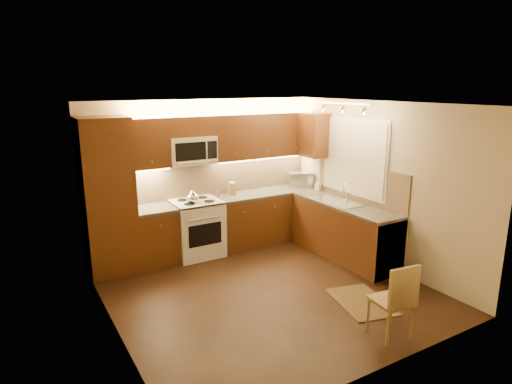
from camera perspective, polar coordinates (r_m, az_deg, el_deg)
floor at (r=6.11m, az=1.45°, el=-12.71°), size 4.00×4.00×0.01m
ceiling at (r=5.47m, az=1.62°, el=11.39°), size 4.00×4.00×0.01m
wall_back at (r=7.39m, az=-6.75°, el=2.19°), size 4.00×0.01×2.50m
wall_front at (r=4.20m, az=16.34°, el=-7.49°), size 4.00×0.01×2.50m
wall_left at (r=4.94m, az=-18.57°, el=-4.38°), size 0.01×4.00×2.50m
wall_right at (r=6.91m, az=15.72°, el=0.94°), size 0.01×4.00×2.50m
pantry at (r=6.64m, az=-18.75°, el=-0.69°), size 0.70×0.60×2.30m
base_cab_back_left at (r=7.00m, az=-13.00°, el=-5.72°), size 0.62×0.60×0.86m
counter_back_left at (r=6.87m, az=-13.20°, el=-2.18°), size 0.62×0.60×0.04m
base_cab_back_right at (r=7.81m, az=1.32°, el=-3.29°), size 1.92×0.60×0.86m
counter_back_right at (r=7.69m, az=1.34°, el=-0.09°), size 1.92×0.60×0.04m
base_cab_right at (r=7.20m, az=11.33°, el=-5.07°), size 0.60×2.00×0.86m
counter_right at (r=7.07m, az=11.51°, el=-1.62°), size 0.60×2.00×0.04m
dishwasher at (r=6.73m, az=15.32°, el=-6.67°), size 0.58×0.60×0.84m
backsplash_back at (r=7.53m, az=-4.28°, el=2.09°), size 3.30×0.02×0.60m
backsplash_right at (r=7.19m, az=13.35°, el=1.17°), size 0.02×2.00×0.60m
upper_cab_back_left at (r=6.79m, az=-13.99°, el=6.18°), size 0.62×0.35×0.75m
upper_cab_back_right at (r=7.61m, az=0.88°, el=7.40°), size 1.92×0.35×0.75m
upper_cab_bridge at (r=6.99m, az=-8.63°, el=8.47°), size 0.76×0.35×0.31m
upper_cab_right_corner at (r=7.71m, az=7.57°, el=7.36°), size 0.35×0.50×0.75m
stove at (r=7.19m, az=-7.70°, el=-4.70°), size 0.76×0.65×0.92m
microwave at (r=7.02m, az=-8.47°, el=5.41°), size 0.76×0.38×0.44m
window_frame at (r=7.22m, az=12.68°, el=4.49°), size 0.03×1.44×1.24m
window_blinds at (r=7.20m, az=12.56°, el=4.48°), size 0.02×1.36×1.16m
sink at (r=7.15m, az=10.74°, el=-0.61°), size 0.52×0.86×0.15m
faucet at (r=7.25m, az=11.84°, el=0.14°), size 0.20×0.04×0.30m
track_light_bar at (r=6.73m, az=11.20°, el=11.27°), size 0.04×1.20×0.03m
kettle at (r=6.90m, az=-8.28°, el=-0.55°), size 0.23×0.23×0.23m
toaster_oven at (r=8.13m, az=5.73°, el=1.70°), size 0.52×0.46×0.26m
knife_block at (r=7.47m, az=-3.14°, el=0.47°), size 0.14×0.18×0.21m
spice_jar_a at (r=7.48m, az=-2.98°, el=0.07°), size 0.05×0.05×0.10m
spice_jar_b at (r=7.49m, az=-3.08°, el=0.07°), size 0.06×0.06×0.10m
spice_jar_c at (r=7.58m, az=-3.56°, el=0.19°), size 0.05×0.05×0.09m
spice_jar_d at (r=7.36m, az=-4.97°, el=-0.20°), size 0.06×0.06×0.10m
soap_bottle at (r=7.86m, az=8.08°, el=0.95°), size 0.11×0.11×0.19m
rug at (r=5.98m, az=13.58°, el=-13.72°), size 0.80×1.02×0.01m
dining_chair at (r=5.17m, az=17.21°, el=-13.16°), size 0.43×0.43×0.88m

